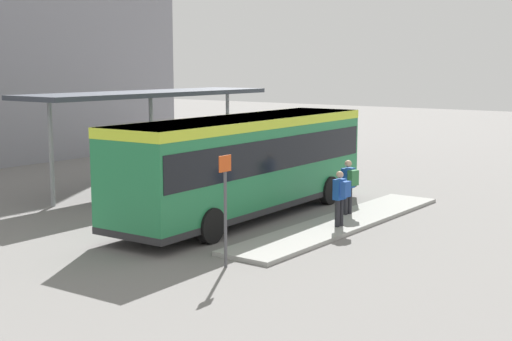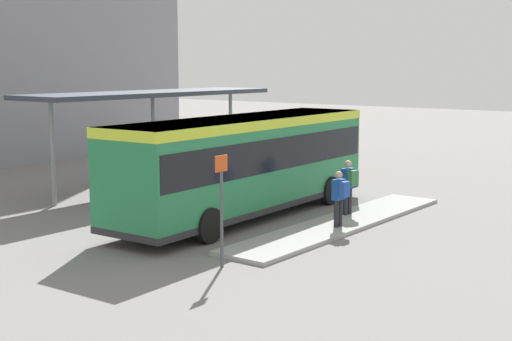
{
  "view_description": "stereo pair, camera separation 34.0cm",
  "coord_description": "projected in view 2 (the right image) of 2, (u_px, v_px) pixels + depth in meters",
  "views": [
    {
      "loc": [
        -18.33,
        -14.03,
        4.97
      ],
      "look_at": [
        0.56,
        0.0,
        1.48
      ],
      "focal_mm": 50.0,
      "sensor_mm": 36.0,
      "label": 1
    },
    {
      "loc": [
        -18.12,
        -14.3,
        4.97
      ],
      "look_at": [
        0.56,
        0.0,
        1.48
      ],
      "focal_mm": 50.0,
      "sensor_mm": 36.0,
      "label": 2
    }
  ],
  "objects": [
    {
      "name": "pedestrian_companion",
      "position": [
        340.0,
        195.0,
        21.43
      ],
      "size": [
        0.43,
        0.45,
        1.7
      ],
      "rotation": [
        0.0,
        0.0,
        1.49
      ],
      "color": "#232328",
      "rests_on": "curb_island"
    },
    {
      "name": "ground_plane",
      "position": [
        246.0,
        217.0,
        23.56
      ],
      "size": [
        120.0,
        120.0,
        0.0
      ],
      "primitive_type": "plane",
      "color": "slate"
    },
    {
      "name": "curb_island",
      "position": [
        342.0,
        223.0,
        22.35
      ],
      "size": [
        10.57,
        1.8,
        0.12
      ],
      "color": "#9E9E99",
      "rests_on": "ground_plane"
    },
    {
      "name": "platform_sign",
      "position": [
        222.0,
        206.0,
        17.46
      ],
      "size": [
        0.44,
        0.08,
        2.8
      ],
      "color": "#4C4C51",
      "rests_on": "ground_plane"
    },
    {
      "name": "station_shelter",
      "position": [
        153.0,
        96.0,
        28.82
      ],
      "size": [
        11.66,
        2.95,
        3.92
      ],
      "color": "#383D47",
      "rests_on": "ground_plane"
    },
    {
      "name": "city_bus",
      "position": [
        246.0,
        159.0,
        23.28
      ],
      "size": [
        11.23,
        3.02,
        3.3
      ],
      "rotation": [
        0.0,
        0.0,
        0.04
      ],
      "color": "#237A47",
      "rests_on": "ground_plane"
    },
    {
      "name": "bicycle_yellow",
      "position": [
        256.0,
        164.0,
        33.69
      ],
      "size": [
        0.48,
        1.57,
        0.68
      ],
      "rotation": [
        0.0,
        0.0,
        -1.68
      ],
      "color": "black",
      "rests_on": "ground_plane"
    },
    {
      "name": "pedestrian_waiting",
      "position": [
        349.0,
        184.0,
        23.18
      ],
      "size": [
        0.48,
        0.53,
        1.79
      ],
      "rotation": [
        0.0,
        0.0,
        1.34
      ],
      "color": "#232328",
      "rests_on": "curb_island"
    },
    {
      "name": "bicycle_red",
      "position": [
        267.0,
        165.0,
        33.02
      ],
      "size": [
        0.48,
        1.72,
        0.75
      ],
      "rotation": [
        0.0,
        0.0,
        -1.42
      ],
      "color": "black",
      "rests_on": "ground_plane"
    }
  ]
}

